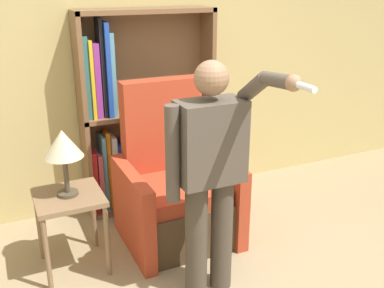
{
  "coord_description": "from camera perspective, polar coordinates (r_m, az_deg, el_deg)",
  "views": [
    {
      "loc": [
        -1.13,
        -1.9,
        2.06
      ],
      "look_at": [
        0.11,
        0.79,
        0.97
      ],
      "focal_mm": 42.0,
      "sensor_mm": 36.0,
      "label": 1
    }
  ],
  "objects": [
    {
      "name": "wall_back",
      "position": [
        4.15,
        -8.81,
        10.83
      ],
      "size": [
        8.0,
        0.06,
        2.8
      ],
      "color": "tan",
      "rests_on": "ground_plane"
    },
    {
      "name": "side_table",
      "position": [
        3.41,
        -15.3,
        -7.72
      ],
      "size": [
        0.48,
        0.48,
        0.6
      ],
      "color": "#846647",
      "rests_on": "ground_plane"
    },
    {
      "name": "bookcase",
      "position": [
        4.12,
        -7.67,
        3.18
      ],
      "size": [
        1.23,
        0.28,
        1.83
      ],
      "color": "brown",
      "rests_on": "ground_plane"
    },
    {
      "name": "armchair",
      "position": [
        3.75,
        -2.28,
        -6.15
      ],
      "size": [
        0.87,
        0.83,
        1.3
      ],
      "color": "#4C3823",
      "rests_on": "ground_plane"
    },
    {
      "name": "person_standing",
      "position": [
        2.86,
        2.39,
        -3.18
      ],
      "size": [
        0.57,
        0.78,
        1.61
      ],
      "color": "#473D33",
      "rests_on": "ground_plane"
    },
    {
      "name": "table_lamp",
      "position": [
        3.22,
        -16.06,
        -0.26
      ],
      "size": [
        0.27,
        0.27,
        0.49
      ],
      "color": "#4C4233",
      "rests_on": "side_table"
    }
  ]
}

